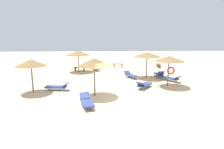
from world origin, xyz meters
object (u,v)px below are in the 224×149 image
parasol_1 (147,54)px  bench_2 (118,65)px  lounger_2 (95,68)px  parasol_4 (94,62)px  bench_0 (80,68)px  bench_1 (159,65)px  lounger_4 (87,101)px  lounger_3 (58,87)px  lounger_6 (159,74)px  lounger_1 (131,75)px  parasol_3 (31,63)px  parasol_0 (169,59)px  lounger_0 (171,78)px  lounger_5 (144,85)px  parasol_2 (78,53)px

parasol_1 → bench_2: (-2.48, 6.85, -2.11)m
parasol_1 → lounger_2: 7.52m
parasol_4 → lounger_2: bearing=92.2°
bench_0 → bench_1: same height
lounger_2 → lounger_4: bearing=-90.1°
lounger_3 → lounger_4: bearing=-54.0°
lounger_3 → bench_1: 15.69m
bench_0 → parasol_4: bearing=-77.0°
lounger_6 → bench_2: 7.70m
lounger_1 → lounger_3: bearing=-147.2°
parasol_3 → lounger_4: size_ratio=1.31×
lounger_6 → parasol_0: bearing=-94.1°
lounger_0 → bench_2: bearing=118.1°
lounger_2 → bench_1: bearing=11.9°
parasol_0 → lounger_1: (-2.81, 3.40, -2.11)m
lounger_5 → bench_0: bearing=128.2°
lounger_1 → bench_1: size_ratio=1.30×
parasol_0 → lounger_4: 8.45m
parasol_2 → bench_2: (5.11, 3.16, -1.95)m
parasol_3 → lounger_5: size_ratio=1.40×
lounger_2 → parasol_3: bearing=-115.9°
parasol_0 → parasol_1: parasol_1 is taller
parasol_1 → lounger_4: size_ratio=1.45×
parasol_3 → bench_2: size_ratio=1.70×
lounger_4 → bench_1: 16.86m
parasol_1 → parasol_0: bearing=-71.5°
parasol_0 → parasol_3: size_ratio=1.02×
parasol_4 → bench_1: parasol_4 is taller
parasol_0 → bench_2: (-3.63, 10.27, -2.07)m
lounger_4 → lounger_1: bearing=63.5°
lounger_0 → lounger_6: (-0.69, 1.92, 0.01)m
parasol_2 → lounger_3: (-0.73, -8.01, -1.99)m
parasol_1 → lounger_4: parasol_1 is taller
lounger_5 → bench_1: bearing=67.7°
lounger_2 → lounger_5: bearing=-62.2°
lounger_1 → bench_1: 8.01m
parasol_1 → parasol_3: (-10.13, -4.77, -0.11)m
parasol_3 → bench_1: 17.46m
lounger_6 → bench_2: size_ratio=1.21×
lounger_5 → lounger_2: bearing=117.8°
parasol_1 → parasol_3: 11.20m
lounger_3 → lounger_4: size_ratio=0.98×
parasol_3 → lounger_1: (8.47, 4.74, -2.04)m
parasol_2 → lounger_0: (9.68, -5.40, -1.99)m
lounger_6 → bench_0: 9.74m
lounger_6 → lounger_3: bearing=-155.1°
parasol_2 → bench_1: size_ratio=1.97×
parasol_0 → lounger_3: (-9.47, -0.89, -2.11)m
bench_2 → lounger_4: bearing=-102.0°
parasol_2 → bench_0: 2.00m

